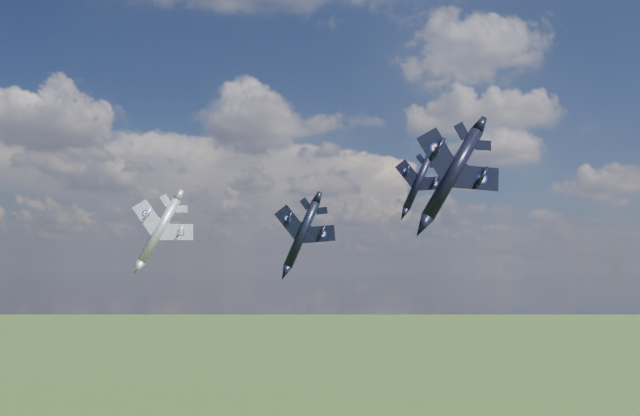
# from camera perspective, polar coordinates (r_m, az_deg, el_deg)

# --- Properties ---
(jet_lead_navy) EXTENTS (10.97, 14.17, 6.38)m
(jet_lead_navy) POSITION_cam_1_polar(r_m,az_deg,el_deg) (86.86, -1.67, -2.39)
(jet_lead_navy) COLOR black
(jet_right_navy) EXTENTS (12.38, 14.84, 7.03)m
(jet_right_navy) POSITION_cam_1_polar(r_m,az_deg,el_deg) (57.26, 12.01, 3.08)
(jet_right_navy) COLOR black
(jet_high_navy) EXTENTS (9.60, 12.92, 6.24)m
(jet_high_navy) POSITION_cam_1_polar(r_m,az_deg,el_deg) (103.23, 8.92, 2.26)
(jet_high_navy) COLOR black
(jet_left_silver) EXTENTS (16.51, 18.60, 7.90)m
(jet_left_silver) POSITION_cam_1_polar(r_m,az_deg,el_deg) (101.44, -14.49, -1.99)
(jet_left_silver) COLOR #A9ABB4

